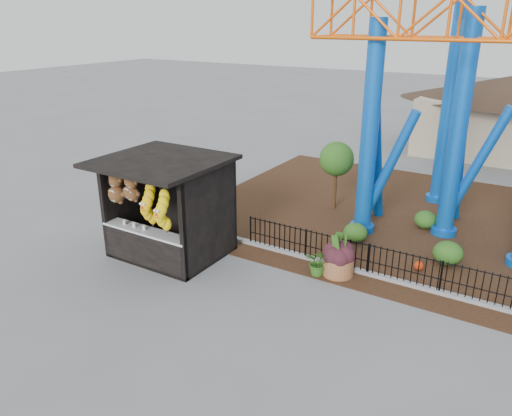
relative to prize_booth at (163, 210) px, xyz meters
The scene contains 9 objects.
ground 3.48m from the prize_booth, 16.80° to the right, with size 120.00×120.00×0.00m, color slate.
mulch_bed 10.08m from the prize_booth, 45.43° to the left, with size 18.00×12.00×0.02m, color #331E11.
curb 7.45m from the prize_booth, 16.69° to the left, with size 18.00×0.18×0.12m, color gray.
prize_booth is the anchor object (origin of this frame).
picket_fence 8.23m from the prize_booth, 14.88° to the left, with size 12.20×0.06×1.00m, color black, non-canonical shape.
terracotta_planter 5.46m from the prize_booth, 18.48° to the left, with size 0.90×0.90×0.54m, color #9A5E38.
planter_foliage 5.35m from the prize_booth, 18.48° to the left, with size 0.70×0.70×0.64m, color #33141B.
potted_plant 4.91m from the prize_booth, 16.56° to the left, with size 0.72×0.63×0.80m, color #174C16.
landscaping 8.84m from the prize_booth, 31.96° to the left, with size 8.36×4.37×0.71m.
Camera 1 is at (6.76, -9.57, 6.98)m, focal length 35.00 mm.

